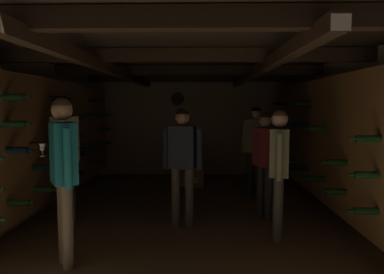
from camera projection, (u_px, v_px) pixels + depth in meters
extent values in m
plane|color=#8C7051|center=(186.00, 214.00, 5.51)|extent=(8.40, 8.40, 0.00)
cube|color=tan|center=(192.00, 126.00, 8.62)|extent=(4.72, 0.06, 2.35)
cube|color=tan|center=(32.00, 137.00, 5.46)|extent=(0.06, 6.40, 2.35)
cube|color=tan|center=(344.00, 138.00, 5.35)|extent=(0.06, 6.40, 2.35)
cube|color=black|center=(186.00, 56.00, 5.30)|extent=(4.72, 6.52, 0.06)
cube|color=#2D2116|center=(170.00, 18.00, 2.52)|extent=(4.60, 0.14, 0.16)
cube|color=#2D2116|center=(183.00, 55.00, 4.38)|extent=(4.60, 0.14, 0.16)
cube|color=#2D2116|center=(188.00, 70.00, 6.24)|extent=(4.60, 0.14, 0.16)
cube|color=#2D2116|center=(191.00, 78.00, 8.10)|extent=(4.60, 0.14, 0.16)
cube|color=#2D2116|center=(116.00, 72.00, 5.34)|extent=(0.12, 6.40, 0.12)
cube|color=#2D2116|center=(257.00, 71.00, 5.29)|extent=(0.12, 6.40, 0.12)
cylinder|color=white|center=(178.00, 99.00, 8.53)|extent=(0.29, 0.02, 0.29)
cylinder|color=#2D2314|center=(178.00, 99.00, 8.52)|extent=(0.31, 0.01, 0.31)
cube|color=black|center=(177.00, 99.00, 8.51)|extent=(0.10, 0.01, 0.03)
cube|color=black|center=(177.00, 99.00, 8.51)|extent=(0.16, 0.01, 0.04)
cube|color=olive|center=(49.00, 138.00, 5.61)|extent=(0.32, 5.50, 1.80)
cylinder|color=#194723|center=(3.00, 220.00, 3.51)|extent=(0.07, 0.03, 0.03)
cylinder|color=#143819|center=(17.00, 203.00, 4.12)|extent=(0.28, 0.07, 0.07)
cylinder|color=#143819|center=(32.00, 203.00, 4.12)|extent=(0.07, 0.03, 0.03)
cylinder|color=#194723|center=(41.00, 190.00, 4.75)|extent=(0.28, 0.07, 0.07)
cylinder|color=#194723|center=(54.00, 190.00, 4.74)|extent=(0.07, 0.03, 0.03)
cylinder|color=black|center=(73.00, 173.00, 5.96)|extent=(0.28, 0.07, 0.07)
cylinder|color=black|center=(84.00, 173.00, 5.95)|extent=(0.07, 0.03, 0.03)
cylinder|color=#143819|center=(95.00, 161.00, 7.16)|extent=(0.28, 0.07, 0.07)
cylinder|color=#143819|center=(104.00, 161.00, 7.16)|extent=(0.07, 0.03, 0.03)
cylinder|color=#143819|center=(1.00, 189.00, 3.48)|extent=(0.07, 0.03, 0.03)
cylinder|color=#0F2838|center=(40.00, 167.00, 4.73)|extent=(0.28, 0.07, 0.07)
cylinder|color=#0F2838|center=(54.00, 167.00, 4.72)|extent=(0.07, 0.03, 0.03)
cylinder|color=#194723|center=(58.00, 160.00, 5.31)|extent=(0.28, 0.07, 0.07)
cylinder|color=#194723|center=(70.00, 160.00, 5.30)|extent=(0.07, 0.03, 0.03)
cylinder|color=black|center=(73.00, 155.00, 5.92)|extent=(0.28, 0.07, 0.07)
cylinder|color=black|center=(83.00, 155.00, 5.92)|extent=(0.07, 0.03, 0.03)
cylinder|color=#0F2838|center=(85.00, 150.00, 6.53)|extent=(0.28, 0.07, 0.07)
cylinder|color=#0F2838|center=(94.00, 150.00, 6.52)|extent=(0.07, 0.03, 0.03)
cylinder|color=#194723|center=(95.00, 146.00, 7.14)|extent=(0.28, 0.07, 0.07)
cylinder|color=#194723|center=(103.00, 146.00, 7.14)|extent=(0.07, 0.03, 0.03)
cylinder|color=#194723|center=(103.00, 143.00, 7.77)|extent=(0.28, 0.07, 0.07)
cylinder|color=#194723|center=(111.00, 143.00, 7.76)|extent=(0.07, 0.03, 0.03)
cylinder|color=#194723|center=(0.00, 158.00, 3.47)|extent=(0.07, 0.03, 0.03)
cylinder|color=#0F2838|center=(15.00, 150.00, 4.09)|extent=(0.28, 0.07, 0.07)
cylinder|color=#0F2838|center=(31.00, 150.00, 4.09)|extent=(0.07, 0.03, 0.03)
cylinder|color=black|center=(38.00, 145.00, 4.67)|extent=(0.28, 0.07, 0.07)
cylinder|color=black|center=(52.00, 145.00, 4.67)|extent=(0.07, 0.03, 0.03)
cylinder|color=#0F2838|center=(58.00, 140.00, 5.30)|extent=(0.28, 0.07, 0.07)
cylinder|color=#0F2838|center=(69.00, 140.00, 5.30)|extent=(0.07, 0.03, 0.03)
cylinder|color=#0F2838|center=(73.00, 136.00, 5.92)|extent=(0.28, 0.07, 0.07)
cylinder|color=#0F2838|center=(83.00, 136.00, 5.91)|extent=(0.07, 0.03, 0.03)
cylinder|color=#143819|center=(103.00, 129.00, 7.73)|extent=(0.28, 0.07, 0.07)
cylinder|color=#143819|center=(111.00, 129.00, 7.73)|extent=(0.07, 0.03, 0.03)
cylinder|color=#194723|center=(13.00, 124.00, 4.04)|extent=(0.28, 0.07, 0.07)
cylinder|color=#194723|center=(28.00, 124.00, 4.03)|extent=(0.07, 0.03, 0.03)
cylinder|color=#143819|center=(72.00, 118.00, 5.89)|extent=(0.28, 0.07, 0.07)
cylinder|color=#143819|center=(83.00, 118.00, 5.89)|extent=(0.07, 0.03, 0.03)
cylinder|color=#194723|center=(84.00, 117.00, 6.49)|extent=(0.28, 0.07, 0.07)
cylinder|color=#194723|center=(94.00, 117.00, 6.48)|extent=(0.07, 0.03, 0.03)
cylinder|color=#143819|center=(94.00, 116.00, 7.10)|extent=(0.28, 0.07, 0.07)
cylinder|color=#143819|center=(103.00, 116.00, 7.10)|extent=(0.07, 0.03, 0.03)
cylinder|color=#194723|center=(102.00, 115.00, 7.70)|extent=(0.28, 0.07, 0.07)
cylinder|color=#194723|center=(111.00, 115.00, 7.70)|extent=(0.07, 0.03, 0.03)
cylinder|color=#194723|center=(12.00, 97.00, 4.02)|extent=(0.28, 0.07, 0.07)
cylinder|color=#194723|center=(28.00, 97.00, 4.02)|extent=(0.07, 0.03, 0.03)
cylinder|color=#0F2838|center=(57.00, 99.00, 5.26)|extent=(0.28, 0.07, 0.07)
cylinder|color=#0F2838|center=(68.00, 99.00, 5.25)|extent=(0.07, 0.03, 0.03)
cylinder|color=black|center=(94.00, 100.00, 7.08)|extent=(0.28, 0.07, 0.07)
cylinder|color=black|center=(103.00, 100.00, 7.07)|extent=(0.07, 0.03, 0.03)
cube|color=olive|center=(60.00, 186.00, 5.67)|extent=(0.02, 5.50, 0.02)
cube|color=olive|center=(59.00, 167.00, 5.64)|extent=(0.02, 5.50, 0.02)
cube|color=olive|center=(59.00, 148.00, 5.62)|extent=(0.02, 5.50, 0.02)
cube|color=olive|center=(58.00, 128.00, 5.59)|extent=(0.02, 5.50, 0.02)
cube|color=olive|center=(57.00, 109.00, 5.56)|extent=(0.02, 5.50, 0.02)
cube|color=olive|center=(57.00, 89.00, 5.54)|extent=(0.02, 5.50, 0.02)
cube|color=olive|center=(327.00, 139.00, 5.50)|extent=(0.32, 5.50, 1.80)
cylinder|color=#143819|center=(368.00, 211.00, 3.59)|extent=(0.28, 0.07, 0.07)
cylinder|color=#143819|center=(350.00, 211.00, 3.59)|extent=(0.07, 0.03, 0.03)
cylinder|color=#143819|center=(338.00, 192.00, 4.38)|extent=(0.28, 0.07, 0.07)
cylinder|color=#143819|center=(323.00, 192.00, 4.39)|extent=(0.07, 0.03, 0.03)
cylinder|color=#143819|center=(317.00, 179.00, 5.15)|extent=(0.28, 0.07, 0.07)
cylinder|color=#143819|center=(305.00, 179.00, 5.16)|extent=(0.07, 0.03, 0.03)
cylinder|color=#0F2838|center=(302.00, 169.00, 5.96)|extent=(0.28, 0.07, 0.07)
cylinder|color=#0F2838|center=(291.00, 169.00, 5.96)|extent=(0.07, 0.03, 0.03)
cylinder|color=#194723|center=(290.00, 162.00, 6.72)|extent=(0.28, 0.07, 0.07)
cylinder|color=#194723|center=(281.00, 162.00, 6.72)|extent=(0.07, 0.03, 0.03)
cylinder|color=#194723|center=(369.00, 175.00, 3.57)|extent=(0.28, 0.07, 0.07)
cylinder|color=#194723|center=(351.00, 175.00, 3.58)|extent=(0.07, 0.03, 0.03)
cylinder|color=#143819|center=(339.00, 162.00, 4.35)|extent=(0.28, 0.07, 0.07)
cylinder|color=#143819|center=(324.00, 162.00, 4.35)|extent=(0.07, 0.03, 0.03)
cylinder|color=black|center=(281.00, 139.00, 7.48)|extent=(0.28, 0.07, 0.07)
cylinder|color=black|center=(273.00, 139.00, 7.48)|extent=(0.07, 0.03, 0.03)
cylinder|color=#194723|center=(370.00, 139.00, 3.54)|extent=(0.28, 0.07, 0.07)
cylinder|color=#194723|center=(352.00, 139.00, 3.54)|extent=(0.07, 0.03, 0.03)
cylinder|color=#194723|center=(318.00, 128.00, 5.11)|extent=(0.28, 0.07, 0.07)
cylinder|color=#194723|center=(306.00, 128.00, 5.12)|extent=(0.07, 0.03, 0.03)
cylinder|color=#0F2838|center=(303.00, 125.00, 5.89)|extent=(0.28, 0.07, 0.07)
cylinder|color=#0F2838|center=(292.00, 125.00, 5.90)|extent=(0.07, 0.03, 0.03)
cylinder|color=#194723|center=(291.00, 123.00, 6.66)|extent=(0.28, 0.07, 0.07)
cylinder|color=#194723|center=(281.00, 123.00, 6.67)|extent=(0.07, 0.03, 0.03)
cylinder|color=black|center=(282.00, 121.00, 7.44)|extent=(0.28, 0.07, 0.07)
cylinder|color=black|center=(273.00, 121.00, 7.45)|extent=(0.07, 0.03, 0.03)
cylinder|color=#194723|center=(303.00, 103.00, 5.87)|extent=(0.28, 0.07, 0.07)
cylinder|color=#194723|center=(292.00, 103.00, 5.87)|extent=(0.07, 0.03, 0.03)
cylinder|color=black|center=(282.00, 104.00, 7.42)|extent=(0.28, 0.07, 0.07)
cylinder|color=black|center=(273.00, 104.00, 7.42)|extent=(0.07, 0.03, 0.03)
cube|color=olive|center=(316.00, 185.00, 5.57)|extent=(0.02, 5.50, 0.02)
cube|color=olive|center=(316.00, 162.00, 5.54)|extent=(0.02, 5.50, 0.02)
cube|color=olive|center=(317.00, 139.00, 5.51)|extent=(0.02, 5.50, 0.02)
cube|color=olive|center=(318.00, 115.00, 5.48)|extent=(0.02, 5.50, 0.02)
cube|color=olive|center=(319.00, 91.00, 5.44)|extent=(0.02, 5.50, 0.02)
cube|color=olive|center=(191.00, 179.00, 7.45)|extent=(0.52, 0.34, 0.30)
cube|color=beige|center=(191.00, 180.00, 7.27)|extent=(0.31, 0.01, 0.13)
cube|color=olive|center=(191.00, 164.00, 7.42)|extent=(0.52, 0.34, 0.30)
cube|color=beige|center=(191.00, 166.00, 7.25)|extent=(0.31, 0.01, 0.13)
cylinder|color=#143819|center=(194.00, 152.00, 7.38)|extent=(0.08, 0.08, 0.22)
cone|color=#143819|center=(194.00, 146.00, 7.37)|extent=(0.08, 0.08, 0.03)
cylinder|color=#143819|center=(194.00, 143.00, 7.36)|extent=(0.03, 0.03, 0.08)
cylinder|color=maroon|center=(194.00, 141.00, 7.36)|extent=(0.03, 0.03, 0.02)
cube|color=silver|center=(194.00, 153.00, 7.34)|extent=(0.06, 0.00, 0.10)
cylinder|color=#4C473D|center=(189.00, 198.00, 4.92)|extent=(0.12, 0.12, 0.81)
cylinder|color=#4C473D|center=(176.00, 197.00, 4.95)|extent=(0.12, 0.12, 0.81)
cube|color=#232838|center=(182.00, 147.00, 4.87)|extent=(0.37, 0.27, 0.57)
cylinder|color=#232838|center=(199.00, 150.00, 4.83)|extent=(0.08, 0.08, 0.54)
cylinder|color=#232838|center=(166.00, 149.00, 4.92)|extent=(0.08, 0.08, 0.54)
sphere|color=#9E7051|center=(182.00, 117.00, 4.84)|extent=(0.20, 0.20, 0.20)
sphere|color=black|center=(182.00, 115.00, 4.83)|extent=(0.18, 0.18, 0.18)
cylinder|color=#4C473D|center=(278.00, 206.00, 4.52)|extent=(0.12, 0.12, 0.80)
cylinder|color=#4C473D|center=(278.00, 210.00, 4.34)|extent=(0.12, 0.12, 0.80)
cube|color=gray|center=(279.00, 152.00, 4.37)|extent=(0.28, 0.38, 0.57)
cylinder|color=gray|center=(278.00, 152.00, 4.59)|extent=(0.08, 0.08, 0.54)
cylinder|color=gray|center=(279.00, 157.00, 4.15)|extent=(0.08, 0.08, 0.54)
sphere|color=beige|center=(280.00, 119.00, 4.33)|extent=(0.19, 0.19, 0.19)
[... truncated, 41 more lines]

